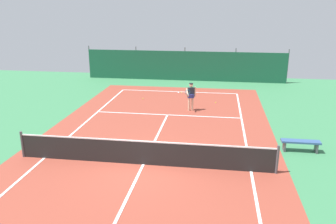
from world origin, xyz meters
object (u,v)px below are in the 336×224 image
Objects in this scene: tennis_net at (143,153)px; parked_car at (222,66)px; tennis_ball_midcourt at (216,102)px; tennis_ball_by_sideline at (143,99)px; courtside_bench at (301,143)px; tennis_player at (191,95)px; tennis_ball_near_player at (181,92)px.

parked_car is (3.03, 18.65, 0.33)m from tennis_net.
tennis_net is 2.30× the size of parked_car.
tennis_ball_midcourt is 1.00× the size of tennis_ball_by_sideline.
tennis_net is 6.69m from courtside_bench.
tennis_player is 11.33m from parked_car.
tennis_ball_by_sideline is at bearing -138.30° from tennis_ball_near_player.
tennis_net is 18.89m from parked_car.
parked_car reaches higher than tennis_ball_near_player.
tennis_ball_midcourt is 4.77m from tennis_ball_by_sideline.
tennis_player reaches higher than tennis_net.
parked_car is at bearing 68.23° from tennis_ball_near_player.
tennis_player reaches higher than tennis_ball_midcourt.
tennis_player is 0.37× the size of parked_car.
parked_car reaches higher than tennis_net.
tennis_net is 6.17× the size of tennis_player.
tennis_ball_by_sideline is at bearing -48.08° from tennis_player.
courtside_bench is (6.31, 2.21, -0.14)m from tennis_net.
tennis_player is (1.22, 7.47, 0.45)m from tennis_net.
courtside_bench is (6.09, -9.42, 0.34)m from tennis_ball_near_player.
courtside_bench reaches higher than tennis_ball_near_player.
parked_car is 2.76× the size of courtside_bench.
tennis_ball_by_sideline is (-3.32, 2.09, -0.93)m from tennis_player.
tennis_ball_midcourt is at bearing -2.58° from tennis_ball_by_sideline.
tennis_player is 24.85× the size of tennis_ball_midcourt.
tennis_ball_near_player and tennis_ball_by_sideline have the same top height.
tennis_player is 24.85× the size of tennis_ball_near_player.
tennis_ball_midcourt is at bearing -143.60° from tennis_player.
tennis_player is at bearing 88.81° from parked_car.
tennis_ball_midcourt is at bearing 117.11° from courtside_bench.
tennis_player is at bearing 80.73° from tennis_net.
tennis_net is at bearing -160.67° from courtside_bench.
tennis_ball_midcourt is (1.44, 1.87, -0.93)m from tennis_player.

